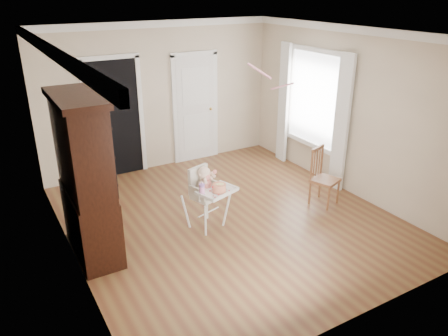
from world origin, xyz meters
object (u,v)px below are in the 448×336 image
china_cabinet (86,179)px  sippy_cup (202,189)px  cake (219,188)px  high_chair (206,191)px  dining_chair (324,178)px

china_cabinet → sippy_cup: bearing=-14.4°
cake → high_chair: bearing=110.5°
high_chair → sippy_cup: size_ratio=4.82×
high_chair → china_cabinet: (-1.58, 0.17, 0.48)m
china_cabinet → cake: bearing=-13.4°
sippy_cup → china_cabinet: bearing=165.6°
sippy_cup → high_chair: bearing=50.0°
sippy_cup → dining_chair: 2.15m
cake → china_cabinet: china_cabinet is taller
cake → sippy_cup: sippy_cup is taller
high_chair → dining_chair: size_ratio=0.99×
china_cabinet → dining_chair: bearing=-7.0°
high_chair → cake: bearing=-87.0°
high_chair → sippy_cup: bearing=-147.5°
cake → china_cabinet: bearing=166.6°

